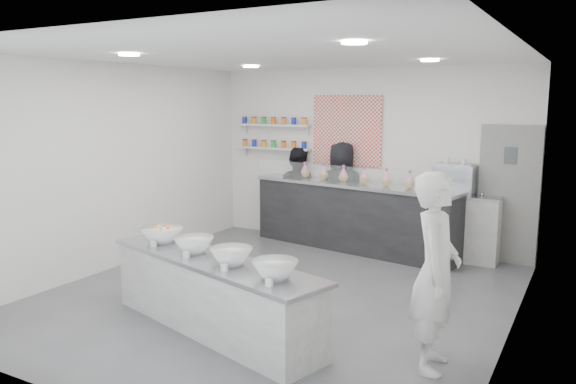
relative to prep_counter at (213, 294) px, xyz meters
The scene contains 26 objects.
floor 1.34m from the prep_counter, 87.03° to the left, with size 6.00×6.00×0.00m, color #515156.
ceiling 2.90m from the prep_counter, 87.03° to the left, with size 6.00×6.00×0.00m, color white.
back_wall 4.42m from the prep_counter, 89.11° to the left, with size 5.50×5.50×0.00m, color white.
left_wall 3.17m from the prep_counter, 154.58° to the left, with size 6.00×6.00×0.00m, color white.
right_wall 3.28m from the prep_counter, 24.37° to the left, with size 6.00×6.00×0.00m, color white.
back_door 4.90m from the prep_counter, 60.87° to the left, with size 0.88×0.04×2.10m, color gray.
pattern_panel 4.53m from the prep_counter, 93.82° to the left, with size 1.25×0.03×1.20m, color red.
jar_shelf_lower 4.66m from the prep_counter, 111.96° to the left, with size 1.45×0.22×0.04m, color silver.
jar_shelf_upper 4.78m from the prep_counter, 111.96° to the left, with size 1.45×0.22×0.04m, color silver.
preserve_jars 4.72m from the prep_counter, 112.06° to the left, with size 1.45×0.10×0.56m, color orange, non-canonical shape.
downlight_0 2.92m from the prep_counter, 168.32° to the left, with size 0.24×0.24×0.02m, color white.
downlight_1 2.98m from the prep_counter, 10.65° to the left, with size 0.24×0.24×0.02m, color white.
downlight_2 4.09m from the prep_counter, 114.88° to the left, with size 0.24×0.24×0.02m, color white.
downlight_3 4.13m from the prep_counter, 62.99° to the left, with size 0.24×0.24×0.02m, color white.
prep_counter is the anchor object (origin of this frame).
back_bar 3.85m from the prep_counter, 89.64° to the left, with size 3.62×0.66×1.12m, color black.
sneeze_guard 3.64m from the prep_counter, 90.44° to the left, with size 3.57×0.02×0.31m, color white.
espresso_ledge 4.37m from the prep_counter, 68.27° to the left, with size 1.38×0.44×1.03m, color #A4A4A0.
espresso_machine 4.44m from the prep_counter, 68.48° to the left, with size 0.60×0.41×0.46m, color #93969E.
cup_stacks 4.39m from the prep_counter, 69.98° to the left, with size 0.24×0.24×0.34m, color #988C5F, non-canonical shape.
prep_bowls 0.49m from the prep_counter, ahead, with size 2.39×0.54×0.18m, color white, non-canonical shape.
label_cards 0.69m from the prep_counter, 73.85° to the right, with size 2.01×0.04×0.07m, color white, non-canonical shape.
cookie_bags 3.94m from the prep_counter, 89.64° to the left, with size 2.16×0.16×0.28m, color pink, non-canonical shape.
woman_prep 2.37m from the prep_counter, ahead, with size 0.67×0.44×1.84m, color white.
staff_left 4.28m from the prep_counter, 105.97° to the left, with size 0.80×0.62×1.64m, color black.
staff_right 4.13m from the prep_counter, 94.18° to the left, with size 0.87×0.56×1.77m, color black.
Camera 1 is at (3.44, -5.92, 2.45)m, focal length 35.00 mm.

